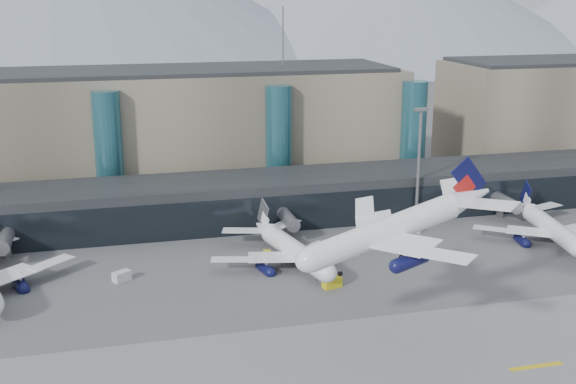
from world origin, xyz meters
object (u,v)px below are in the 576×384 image
object	(u,v)px
jet_parked_right	(546,219)
veh_h	(332,282)
veh_a	(122,276)
veh_g	(354,251)
hero_jet	(403,219)
jet_parked_mid	(288,241)
veh_d	(419,228)
veh_b	(267,255)
lightmast_mid	(419,159)

from	to	relation	value
jet_parked_right	veh_h	size ratio (longest dim) A/B	9.91
veh_a	veh_g	size ratio (longest dim) A/B	1.41
hero_jet	jet_parked_right	world-z (taller)	hero_jet
jet_parked_mid	jet_parked_right	distance (m)	55.18
hero_jet	jet_parked_mid	distance (m)	40.60
hero_jet	veh_h	size ratio (longest dim) A/B	9.64
veh_a	veh_d	xyz separation A→B (m)	(62.19, 12.35, -0.15)
veh_b	veh_h	size ratio (longest dim) A/B	0.72
jet_parked_right	veh_a	size ratio (longest dim) A/B	10.43
jet_parked_mid	veh_g	world-z (taller)	jet_parked_mid
hero_jet	veh_a	bearing A→B (deg)	131.34
hero_jet	jet_parked_mid	xyz separation A→B (m)	(-7.13, 36.97, -15.18)
veh_a	jet_parked_right	bearing A→B (deg)	-31.59
lightmast_mid	veh_a	bearing A→B (deg)	-164.20
lightmast_mid	veh_b	world-z (taller)	lightmast_mid
jet_parked_mid	veh_h	world-z (taller)	jet_parked_mid
lightmast_mid	veh_g	distance (m)	28.74
veh_g	jet_parked_right	bearing A→B (deg)	81.69
veh_b	veh_g	xyz separation A→B (m)	(16.85, -2.17, -0.03)
veh_a	veh_d	size ratio (longest dim) A/B	1.22
veh_b	veh_d	size ratio (longest dim) A/B	0.92
jet_parked_mid	veh_g	xyz separation A→B (m)	(13.33, 0.12, -3.35)
jet_parked_mid	veh_g	size ratio (longest dim) A/B	14.88
veh_b	veh_g	distance (m)	16.99
veh_b	veh_d	bearing A→B (deg)	-67.38
hero_jet	veh_b	xyz separation A→B (m)	(-10.66, 39.26, -18.50)
veh_a	veh_b	distance (m)	27.85
hero_jet	jet_parked_right	size ratio (longest dim) A/B	0.97
jet_parked_right	veh_b	xyz separation A→B (m)	(-58.71, 2.29, -3.29)
veh_h	jet_parked_right	bearing A→B (deg)	-0.48
lightmast_mid	hero_jet	size ratio (longest dim) A/B	0.81
veh_g	hero_jet	bearing A→B (deg)	-17.64
lightmast_mid	hero_jet	distance (m)	58.94
lightmast_mid	veh_d	bearing A→B (deg)	-108.43
jet_parked_right	veh_a	bearing A→B (deg)	101.42
lightmast_mid	veh_d	distance (m)	14.99
veh_a	veh_d	distance (m)	63.41
jet_parked_right	veh_h	bearing A→B (deg)	115.49
jet_parked_right	veh_h	xyz separation A→B (m)	(-50.89, -14.30, -3.06)
hero_jet	veh_a	xyz separation A→B (m)	(-38.10, 34.52, -18.30)
veh_a	veh_h	bearing A→B (deg)	-51.80
jet_parked_mid	veh_b	bearing A→B (deg)	44.81
veh_h	jet_parked_mid	bearing A→B (deg)	90.53
veh_g	veh_h	world-z (taller)	veh_h
veh_a	veh_h	distance (m)	37.20
veh_d	veh_a	bearing A→B (deg)	142.41
hero_jet	veh_d	size ratio (longest dim) A/B	12.39
veh_d	lightmast_mid	bearing A→B (deg)	22.75
jet_parked_mid	veh_g	distance (m)	13.75
lightmast_mid	veh_b	size ratio (longest dim) A/B	10.92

